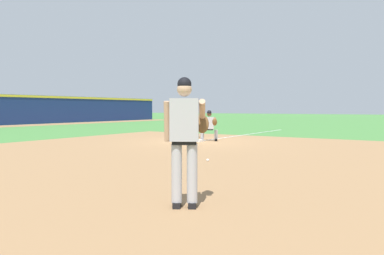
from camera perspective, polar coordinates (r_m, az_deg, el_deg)
name	(u,v)px	position (r m, az deg, el deg)	size (l,w,h in m)	color
ground_plane	(198,142)	(15.93, 0.91, -2.17)	(160.00, 160.00, 0.00)	#47843D
infield_dirt_patch	(195,158)	(10.66, 0.39, -4.70)	(18.00, 18.00, 0.01)	#9E754C
foul_line_stripe	(248,134)	(20.53, 8.59, -1.03)	(10.42, 0.10, 0.00)	white
first_base_bag	(198,141)	(15.93, 0.91, -2.01)	(0.38, 0.38, 0.09)	white
baseball	(208,160)	(10.03, 2.40, -4.99)	(0.07, 0.07, 0.07)	white
pitcher	(186,134)	(5.31, -0.98, -0.98)	(0.84, 0.58, 1.86)	black
first_baseman	(210,124)	(16.21, 2.70, 0.51)	(0.83, 1.01, 1.34)	black
baserunner	(188,124)	(14.59, -0.58, 0.48)	(0.55, 0.66, 1.46)	black
umpire	(193,121)	(18.06, 0.14, 0.95)	(0.63, 0.68, 1.46)	black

